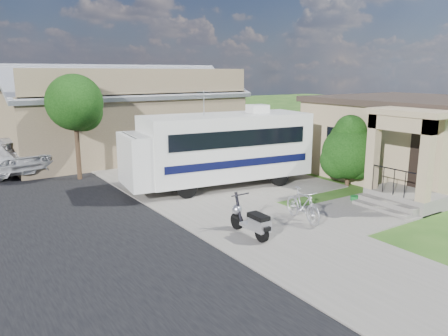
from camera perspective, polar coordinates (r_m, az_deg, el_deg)
ground at (r=14.23m, az=7.35°, el=-6.68°), size 120.00×120.00×0.00m
sidewalk_slab at (r=22.06m, az=-12.02°, el=0.10°), size 4.00×80.00×0.06m
driveway_slab at (r=18.50m, az=1.69°, el=-2.01°), size 7.00×6.00×0.05m
walk_slab at (r=15.68m, az=18.13°, el=-5.31°), size 4.00×3.00×0.05m
house at (r=21.39m, az=23.14°, el=3.75°), size 9.47×7.80×3.54m
warehouse at (r=25.77m, az=-13.49°, el=6.20°), size 12.50×8.40×5.04m
street_tree_a at (r=19.87m, az=-18.69°, el=7.78°), size 2.44×2.40×4.58m
street_tree_b at (r=29.61m, az=-23.97°, el=8.97°), size 2.44×2.40×4.73m
street_tree_c at (r=38.50m, az=-26.37°, el=8.88°), size 2.44×2.40×4.42m
motorhome at (r=17.67m, az=-0.56°, el=2.77°), size 7.84×3.35×3.89m
shrub at (r=18.64m, az=15.99°, el=2.31°), size 2.41×2.30×2.96m
scooter at (r=12.44m, az=3.62°, el=-6.99°), size 0.60×1.73×1.14m
bicycle at (r=13.89m, az=10.24°, el=-5.00°), size 0.73×1.79×1.04m
pickup_truck at (r=23.23m, az=-26.24°, el=1.65°), size 3.35×6.09×1.61m
garden_hose at (r=16.72m, az=16.81°, el=-3.91°), size 0.38×0.38×0.17m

